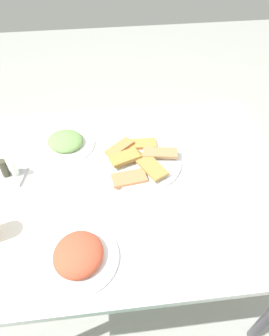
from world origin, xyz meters
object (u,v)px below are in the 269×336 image
condiment_caddy (10,172)px  paper_napkin (216,197)px  pide_platter (141,160)px  salad_plate_greens (78,256)px  dining_table (129,194)px  fork (214,192)px  salad_plate_rice (66,142)px  spoon (217,200)px

condiment_caddy → paper_napkin: bearing=166.0°
pide_platter → salad_plate_greens: 0.43m
dining_table → condiment_caddy: size_ratio=10.58×
pide_platter → fork: pide_platter is taller
salad_plate_rice → fork: size_ratio=1.26×
salad_plate_rice → condiment_caddy: bearing=37.7°
salad_plate_rice → fork: bearing=149.5°
salad_plate_greens → fork: bearing=-157.2°
fork → spoon: same height
paper_napkin → spoon: 0.02m
pide_platter → spoon: size_ratio=1.63×
paper_napkin → spoon: (0.00, 0.02, 0.00)m
salad_plate_rice → dining_table: bearing=136.6°
dining_table → salad_plate_rice: salad_plate_rice is taller
salad_plate_greens → spoon: salad_plate_greens is taller
dining_table → pide_platter: 0.13m
fork → dining_table: bearing=-21.7°
dining_table → spoon: bearing=156.8°
dining_table → spoon: spoon is taller
condiment_caddy → salad_plate_rice: bearing=-142.3°
salad_plate_rice → pide_platter: bearing=155.2°
pide_platter → paper_napkin: (-0.23, 0.19, -0.01)m
pide_platter → salad_plate_rice: (0.28, -0.13, 0.00)m
dining_table → paper_napkin: size_ratio=8.22×
salad_plate_greens → fork: 0.50m
dining_table → condiment_caddy: condiment_caddy is taller
dining_table → condiment_caddy: (0.42, -0.07, 0.10)m
fork → condiment_caddy: bearing=-17.5°
spoon → dining_table: bearing=-23.2°
salad_plate_greens → condiment_caddy: condiment_caddy is taller
pide_platter → salad_plate_greens: salad_plate_greens is taller
salad_plate_greens → dining_table: bearing=-122.1°
fork → salad_plate_greens: bearing=17.9°
dining_table → salad_plate_greens: 0.34m
paper_napkin → condiment_caddy: condiment_caddy is taller
paper_napkin → spoon: spoon is taller
fork → paper_napkin: bearing=85.1°
salad_plate_rice → fork: 0.59m
pide_platter → salad_plate_greens: (0.23, 0.37, 0.01)m
dining_table → pide_platter: (-0.05, -0.09, 0.09)m
paper_napkin → condiment_caddy: (0.70, -0.17, 0.02)m
fork → condiment_caddy: 0.72m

